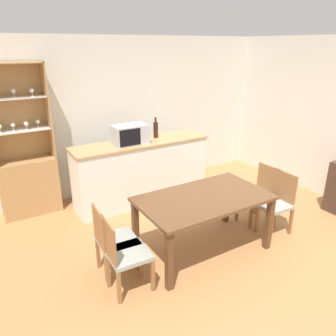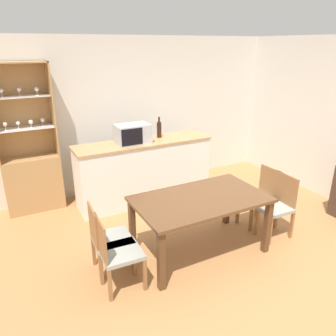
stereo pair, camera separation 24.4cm
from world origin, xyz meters
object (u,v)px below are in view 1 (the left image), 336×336
at_px(dining_chair_side_right_near, 275,203).
at_px(wine_bottle, 156,129).
at_px(dining_table, 204,204).
at_px(dining_chair_side_left_far, 114,241).
at_px(dining_chair_side_left_near, 124,254).
at_px(microwave, 130,134).
at_px(dining_chair_side_right_far, 260,195).
at_px(display_cabinet, 27,174).

height_order(dining_chair_side_right_near, wine_bottle, wine_bottle).
distance_m(dining_table, dining_chair_side_left_far, 1.13).
xyz_separation_m(dining_chair_side_left_far, wine_bottle, (1.41, 1.58, 0.72)).
bearing_deg(wine_bottle, dining_chair_side_left_near, -127.26).
distance_m(dining_chair_side_left_near, dining_chair_side_right_near, 2.19).
bearing_deg(microwave, wine_bottle, 11.82).
distance_m(dining_chair_side_left_near, wine_bottle, 2.44).
distance_m(dining_table, wine_bottle, 1.82).
bearing_deg(dining_chair_side_right_far, dining_table, 94.38).
bearing_deg(dining_chair_side_right_near, dining_chair_side_left_far, 84.57).
height_order(display_cabinet, wine_bottle, display_cabinet).
relative_size(dining_chair_side_left_near, wine_bottle, 2.49).
distance_m(microwave, wine_bottle, 0.51).
bearing_deg(wine_bottle, dining_chair_side_right_near, -67.09).
height_order(dining_chair_side_left_near, wine_bottle, wine_bottle).
bearing_deg(microwave, dining_chair_side_left_near, -117.47).
bearing_deg(dining_table, dining_chair_side_left_near, -173.01).
bearing_deg(display_cabinet, dining_table, -52.73).
height_order(dining_table, dining_chair_side_left_near, dining_chair_side_left_near).
xyz_separation_m(dining_chair_side_left_near, microwave, (0.91, 1.75, 0.73)).
height_order(display_cabinet, dining_chair_side_right_near, display_cabinet).
height_order(dining_chair_side_left_far, dining_chair_side_right_far, same).
bearing_deg(microwave, dining_table, -83.35).
bearing_deg(wine_bottle, microwave, -168.18).
relative_size(dining_chair_side_left_far, dining_chair_side_right_near, 1.00).
bearing_deg(microwave, dining_chair_side_left_far, -121.64).
bearing_deg(dining_chair_side_left_far, dining_table, 86.16).
bearing_deg(dining_chair_side_left_far, dining_chair_side_right_far, 93.36).
relative_size(dining_table, wine_bottle, 4.67).
distance_m(dining_chair_side_right_near, microwave, 2.29).
bearing_deg(dining_chair_side_right_far, dining_chair_side_left_far, 87.18).
distance_m(display_cabinet, dining_chair_side_right_far, 3.39).
xyz_separation_m(display_cabinet, dining_chair_side_left_far, (0.53, -2.00, -0.20)).
bearing_deg(display_cabinet, microwave, -20.02).
relative_size(dining_chair_side_right_near, dining_chair_side_right_far, 1.00).
xyz_separation_m(dining_chair_side_left_near, dining_chair_side_right_far, (2.19, 0.27, 0.00)).
bearing_deg(dining_table, dining_chair_side_right_near, -7.15).
bearing_deg(wine_bottle, display_cabinet, 167.80).
relative_size(display_cabinet, dining_table, 1.41).
xyz_separation_m(microwave, wine_bottle, (0.50, 0.10, -0.01)).
height_order(dining_chair_side_left_near, microwave, microwave).
height_order(dining_table, dining_chair_side_left_far, dining_chair_side_left_far).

